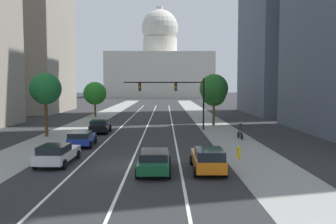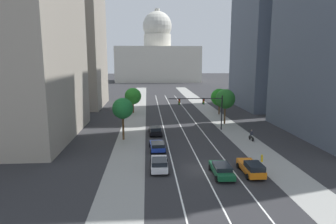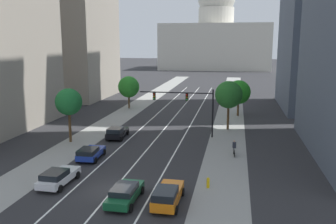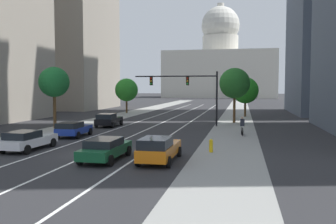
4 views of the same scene
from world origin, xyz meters
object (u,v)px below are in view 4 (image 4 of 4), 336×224
car_green (105,148)px  street_tree_mid_left (54,82)px  fire_hydrant (211,146)px  capitol_building (220,66)px  street_tree_near_right (235,83)px  traffic_signal_mast (189,86)px  street_tree_mid_right (245,90)px  car_orange (159,149)px  street_tree_near_left (127,90)px  car_black (108,120)px  car_white (27,140)px  cyclist (242,126)px  car_blue (73,129)px

car_green → street_tree_mid_left: (-11.63, 15.26, 4.20)m
car_green → fire_hydrant: size_ratio=5.26×
capitol_building → car_green: size_ratio=9.75×
street_tree_mid_left → street_tree_near_right: bearing=28.3°
car_green → traffic_signal_mast: bearing=-5.3°
capitol_building → street_tree_mid_right: 106.88m
car_orange → street_tree_mid_left: bearing=44.7°
street_tree_near_left → street_tree_mid_left: (-0.46, -23.42, 0.98)m
car_black → street_tree_mid_left: street_tree_mid_left is taller
car_white → street_tree_near_right: street_tree_near_right is taller
car_black → street_tree_near_left: size_ratio=0.79×
car_black → cyclist: size_ratio=2.71×
street_tree_near_left → street_tree_mid_left: size_ratio=0.90×
car_green → car_white: (-6.59, 2.19, 0.01)m
car_green → street_tree_near_right: bearing=-15.2°
fire_hydrant → street_tree_mid_right: street_tree_mid_right is taller
car_orange → car_black: car_orange is taller
street_tree_mid_left → traffic_signal_mast: bearing=21.3°
capitol_building → car_blue: bearing=-92.1°
car_black → fire_hydrant: car_black is taller
capitol_building → street_tree_mid_left: size_ratio=7.11×
traffic_signal_mast → street_tree_near_left: 22.42m
traffic_signal_mast → car_black: bearing=-162.8°
street_tree_near_right → street_tree_mid_right: 10.08m
cyclist → street_tree_mid_left: (-19.69, 2.00, 4.07)m
car_black → traffic_signal_mast: traffic_signal_mast is taller
street_tree_mid_right → street_tree_near_left: bearing=170.1°
car_blue → fire_hydrant: car_blue is taller
capitol_building → car_white: 139.72m
car_white → car_black: bearing=1.5°
car_blue → capitol_building: bearing=-4.7°
car_white → cyclist: size_ratio=2.75×
car_orange → traffic_signal_mast: bearing=3.7°
car_green → cyclist: (8.07, 13.27, 0.13)m
car_black → traffic_signal_mast: 9.77m
street_tree_near_left → car_orange: bearing=-69.5°
traffic_signal_mast → street_tree_near_left: traffic_signal_mast is taller
car_orange → cyclist: 14.05m
traffic_signal_mast → street_tree_mid_left: street_tree_mid_left is taller
car_black → car_green: bearing=-161.9°
capitol_building → street_tree_near_left: size_ratio=7.93×
street_tree_mid_right → car_green: bearing=-103.5°
street_tree_near_left → car_blue: bearing=-81.1°
car_green → traffic_signal_mast: (2.06, 20.59, 3.77)m
car_blue → car_orange: bearing=-135.4°
car_black → street_tree_mid_left: 7.05m
car_blue → street_tree_mid_right: bearing=-32.5°
street_tree_mid_right → traffic_signal_mast: bearing=-113.6°
fire_hydrant → street_tree_near_right: (1.07, 21.38, 4.41)m
street_tree_mid_right → car_white: bearing=-114.5°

